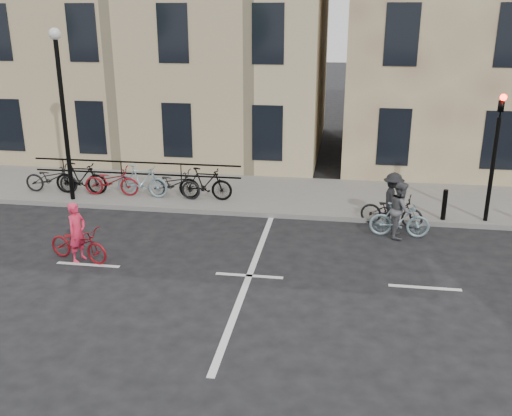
# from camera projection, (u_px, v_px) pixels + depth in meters

# --- Properties ---
(ground) EXTENTS (120.00, 120.00, 0.00)m
(ground) POSITION_uv_depth(u_px,v_px,m) (249.00, 276.00, 13.37)
(ground) COLOR black
(ground) RESTS_ON ground
(sidewalk) EXTENTS (46.00, 4.00, 0.15)m
(sidewalk) POSITION_uv_depth(u_px,v_px,m) (163.00, 190.00, 19.52)
(sidewalk) COLOR slate
(sidewalk) RESTS_ON ground
(building_west) EXTENTS (20.00, 10.00, 10.00)m
(building_west) POSITION_uv_depth(u_px,v_px,m) (96.00, 29.00, 25.13)
(building_west) COLOR beige
(building_west) RESTS_ON sidewalk
(traffic_light) EXTENTS (0.18, 0.30, 3.90)m
(traffic_light) POSITION_uv_depth(u_px,v_px,m) (496.00, 142.00, 15.72)
(traffic_light) COLOR black
(traffic_light) RESTS_ON sidewalk
(lamp_post) EXTENTS (0.36, 0.36, 5.28)m
(lamp_post) POSITION_uv_depth(u_px,v_px,m) (61.00, 94.00, 17.28)
(lamp_post) COLOR black
(lamp_post) RESTS_ON sidewalk
(bollard_east) EXTENTS (0.14, 0.14, 0.90)m
(bollard_east) POSITION_uv_depth(u_px,v_px,m) (444.00, 205.00, 16.41)
(bollard_east) COLOR black
(bollard_east) RESTS_ON sidewalk
(parked_bikes) EXTENTS (7.25, 1.23, 1.05)m
(parked_bikes) POSITION_uv_depth(u_px,v_px,m) (126.00, 181.00, 18.57)
(parked_bikes) COLOR black
(parked_bikes) RESTS_ON sidewalk
(cyclist_pink) EXTENTS (1.78, 1.01, 1.50)m
(cyclist_pink) POSITION_uv_depth(u_px,v_px,m) (78.00, 241.00, 14.03)
(cyclist_pink) COLOR maroon
(cyclist_pink) RESTS_ON ground
(cyclist_grey) EXTENTS (1.63, 0.78, 1.57)m
(cyclist_grey) POSITION_uv_depth(u_px,v_px,m) (400.00, 215.00, 15.50)
(cyclist_grey) COLOR #809DA8
(cyclist_grey) RESTS_ON ground
(cyclist_dark) EXTENTS (1.86, 1.12, 1.58)m
(cyclist_dark) POSITION_uv_depth(u_px,v_px,m) (392.00, 205.00, 16.30)
(cyclist_dark) COLOR black
(cyclist_dark) RESTS_ON ground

